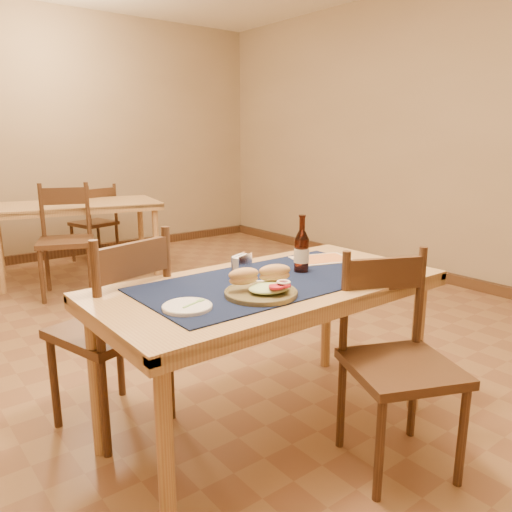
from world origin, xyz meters
TOP-DOWN VIEW (x-y plane):
  - room at (0.00, 0.00)m, footprint 6.04×7.04m
  - main_table at (0.00, -0.80)m, footprint 1.60×0.80m
  - placemat at (0.00, -0.80)m, footprint 1.20×0.60m
  - baseboard at (0.00, 0.00)m, footprint 6.00×7.00m
  - back_table at (0.24, 2.54)m, footprint 1.73×1.11m
  - chair_main_far at (-0.56, -0.33)m, footprint 0.56×0.56m
  - chair_main_near at (0.28, -1.32)m, footprint 0.56×0.56m
  - chair_back_near at (-0.05, 1.99)m, footprint 0.60×0.60m
  - chair_back_far at (0.61, 3.01)m, footprint 0.50×0.50m
  - sandwich_plate at (-0.16, -0.95)m, footprint 0.31×0.30m
  - side_plate at (-0.49, -0.91)m, footprint 0.19×0.19m
  - fork at (-0.46, -0.90)m, footprint 0.12×0.05m
  - beer_bottle at (0.22, -0.78)m, footprint 0.07×0.07m
  - napkin_holder at (-0.07, -0.69)m, footprint 0.13×0.09m
  - menu_card at (0.47, -0.67)m, footprint 0.35×0.30m

SIDE VIEW (x-z plane):
  - baseboard at x=0.00m, z-range 0.00..0.10m
  - chair_back_far at x=0.61m, z-range 0.02..0.90m
  - chair_main_near at x=0.28m, z-range 0.02..0.94m
  - chair_main_far at x=-0.56m, z-range 0.02..1.01m
  - chair_back_near at x=-0.05m, z-range 0.02..1.01m
  - main_table at x=0.00m, z-range 0.29..1.04m
  - back_table at x=0.24m, z-range 0.29..1.04m
  - placemat at x=0.00m, z-range 0.75..0.76m
  - menu_card at x=0.47m, z-range 0.76..0.76m
  - side_plate at x=-0.49m, z-range 0.76..0.77m
  - fork at x=-0.46m, z-range 0.77..0.77m
  - sandwich_plate at x=-0.16m, z-range 0.73..0.85m
  - napkin_holder at x=-0.07m, z-range 0.75..0.86m
  - beer_bottle at x=0.22m, z-range 0.72..1.00m
  - room at x=0.00m, z-range -0.02..2.82m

